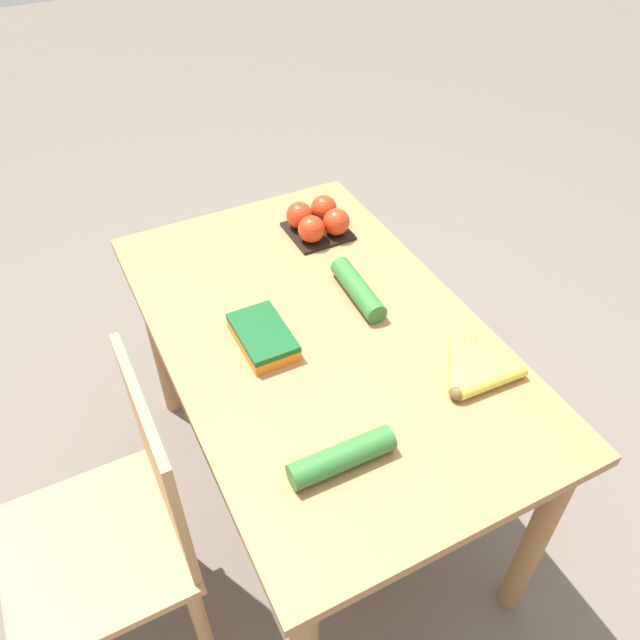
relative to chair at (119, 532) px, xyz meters
The scene contains 8 objects.
ground_plane 0.78m from the chair, 75.41° to the right, with size 12.00×12.00×0.00m, color #665B51.
dining_table 0.64m from the chair, 75.41° to the right, with size 1.25×0.76×0.73m.
chair is the anchor object (origin of this frame).
banana_bunch 0.90m from the chair, 100.12° to the right, with size 0.18×0.20×0.04m.
tomato_pack 1.00m from the chair, 55.65° to the right, with size 0.17×0.17×0.09m.
carrot_bag 0.56m from the chair, 69.15° to the right, with size 0.19×0.12×0.05m.
cucumber_near 0.58m from the chair, 116.18° to the right, with size 0.06×0.23×0.06m.
cucumber_far 0.83m from the chair, 73.48° to the right, with size 0.23×0.07×0.06m.
Camera 1 is at (-1.01, 0.51, 1.80)m, focal length 35.00 mm.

